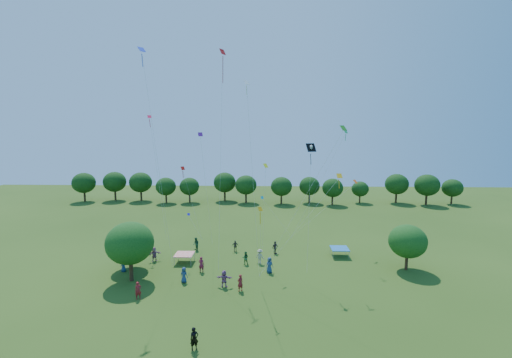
# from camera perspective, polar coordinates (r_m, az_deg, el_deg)

# --- Properties ---
(near_tree_west) EXTENTS (4.99, 4.99, 6.42)m
(near_tree_west) POSITION_cam_1_polar(r_m,az_deg,el_deg) (39.15, -20.29, -10.00)
(near_tree_west) COLOR #422B19
(near_tree_west) RESTS_ON ground
(near_tree_north) EXTENTS (4.00, 4.00, 5.29)m
(near_tree_north) POSITION_cam_1_polar(r_m,az_deg,el_deg) (42.93, -20.25, -9.38)
(near_tree_north) COLOR #422B19
(near_tree_north) RESTS_ON ground
(near_tree_east) EXTENTS (4.24, 4.24, 5.31)m
(near_tree_east) POSITION_cam_1_polar(r_m,az_deg,el_deg) (43.51, 23.96, -9.46)
(near_tree_east) COLOR #422B19
(near_tree_east) RESTS_ON ground
(treeline) EXTENTS (88.01, 8.77, 6.77)m
(treeline) POSITION_cam_1_polar(r_m,az_deg,el_deg) (77.42, -0.20, -0.97)
(treeline) COLOR #422B19
(treeline) RESTS_ON ground
(tent_red_stripe) EXTENTS (2.20, 2.20, 1.10)m
(tent_red_stripe) POSITION_cam_1_polar(r_m,az_deg,el_deg) (43.59, -11.86, -12.19)
(tent_red_stripe) COLOR red
(tent_red_stripe) RESTS_ON ground
(tent_blue) EXTENTS (2.20, 2.20, 1.10)m
(tent_blue) POSITION_cam_1_polar(r_m,az_deg,el_deg) (45.99, 13.75, -11.18)
(tent_blue) COLOR #1C69B6
(tent_blue) RESTS_ON ground
(man_in_black) EXTENTS (0.76, 0.67, 1.71)m
(man_in_black) POSITION_cam_1_polar(r_m,az_deg,el_deg) (27.85, -10.25, -24.73)
(man_in_black) COLOR black
(man_in_black) RESTS_ON ground
(crowd_person_0) EXTENTS (0.90, 0.65, 1.65)m
(crowd_person_0) POSITION_cam_1_polar(r_m,az_deg,el_deg) (38.33, -11.92, -15.38)
(crowd_person_0) COLOR navy
(crowd_person_0) RESTS_ON ground
(crowd_person_1) EXTENTS (0.75, 0.71, 1.70)m
(crowd_person_1) POSITION_cam_1_polar(r_m,az_deg,el_deg) (36.03, -19.04, -17.16)
(crowd_person_1) COLOR maroon
(crowd_person_1) RESTS_ON ground
(crowd_person_2) EXTENTS (0.79, 0.43, 1.59)m
(crowd_person_2) POSITION_cam_1_polar(r_m,az_deg,el_deg) (42.27, -1.78, -13.01)
(crowd_person_2) COLOR #2A622F
(crowd_person_2) RESTS_ON ground
(crowd_person_3) EXTENTS (1.26, 1.05, 1.78)m
(crowd_person_3) POSITION_cam_1_polar(r_m,az_deg,el_deg) (42.50, 0.67, -12.76)
(crowd_person_3) COLOR #A59E84
(crowd_person_3) RESTS_ON ground
(crowd_person_4) EXTENTS (0.97, 0.58, 1.54)m
(crowd_person_4) POSITION_cam_1_polar(r_m,az_deg,el_deg) (46.55, -3.50, -11.08)
(crowd_person_4) COLOR #423E35
(crowd_person_4) RESTS_ON ground
(crowd_person_5) EXTENTS (1.70, 0.73, 1.77)m
(crowd_person_5) POSITION_cam_1_polar(r_m,az_deg,el_deg) (36.70, -5.34, -16.21)
(crowd_person_5) COLOR #93568A
(crowd_person_5) RESTS_ON ground
(crowd_person_6) EXTENTS (1.00, 0.87, 1.79)m
(crowd_person_6) POSITION_cam_1_polar(r_m,az_deg,el_deg) (39.90, 2.26, -14.15)
(crowd_person_6) COLOR navy
(crowd_person_6) RESTS_ON ground
(crowd_person_7) EXTENTS (0.77, 0.73, 1.74)m
(crowd_person_7) POSITION_cam_1_polar(r_m,az_deg,el_deg) (35.76, -2.66, -16.89)
(crowd_person_7) COLOR maroon
(crowd_person_7) RESTS_ON ground
(crowd_person_8) EXTENTS (0.92, 0.99, 1.78)m
(crowd_person_8) POSITION_cam_1_polar(r_m,az_deg,el_deg) (47.48, -9.96, -10.65)
(crowd_person_8) COLOR #204C31
(crowd_person_8) RESTS_ON ground
(crowd_person_9) EXTENTS (1.01, 1.29, 1.80)m
(crowd_person_9) POSITION_cam_1_polar(r_m,az_deg,el_deg) (48.46, -17.99, -10.53)
(crowd_person_9) COLOR beige
(crowd_person_9) RESTS_ON ground
(crowd_person_10) EXTENTS (1.04, 1.01, 1.70)m
(crowd_person_10) POSITION_cam_1_polar(r_m,az_deg,el_deg) (45.71, 3.19, -11.33)
(crowd_person_10) COLOR #403633
(crowd_person_10) RESTS_ON ground
(crowd_person_11) EXTENTS (1.67, 1.39, 1.74)m
(crowd_person_11) POSITION_cam_1_polar(r_m,az_deg,el_deg) (45.02, -16.58, -11.92)
(crowd_person_11) COLOR #8B5174
(crowd_person_11) RESTS_ON ground
(crowd_person_12) EXTENTS (0.89, 0.86, 1.63)m
(crowd_person_12) POSITION_cam_1_polar(r_m,az_deg,el_deg) (43.00, -21.25, -13.15)
(crowd_person_12) COLOR navy
(crowd_person_12) RESTS_ON ground
(crowd_person_13) EXTENTS (0.71, 0.50, 1.80)m
(crowd_person_13) POSITION_cam_1_polar(r_m,az_deg,el_deg) (40.56, -9.10, -13.87)
(crowd_person_13) COLOR maroon
(crowd_person_13) RESTS_ON ground
(pirate_kite) EXTENTS (1.17, 3.06, 13.32)m
(pirate_kite) POSITION_cam_1_polar(r_m,az_deg,el_deg) (37.16, 9.15, 4.66)
(pirate_kite) COLOR black
(red_high_kite) EXTENTS (0.76, 6.76, 24.02)m
(red_high_kite) POSITION_cam_1_polar(r_m,az_deg,el_deg) (40.31, -5.69, 14.70)
(red_high_kite) COLOR red
(small_kite_0) EXTENTS (2.05, 2.79, 10.27)m
(small_kite_0) POSITION_cam_1_polar(r_m,az_deg,el_deg) (44.31, -11.51, -0.61)
(small_kite_0) COLOR red
(small_kite_1) EXTENTS (9.02, 0.73, 8.25)m
(small_kite_1) POSITION_cam_1_polar(r_m,az_deg,el_deg) (47.38, 14.42, -2.05)
(small_kite_1) COLOR #F9560D
(small_kite_2) EXTENTS (8.63, 2.53, 10.27)m
(small_kite_2) POSITION_cam_1_polar(r_m,az_deg,el_deg) (36.06, 11.51, -2.49)
(small_kite_2) COLOR #F2AC15
(small_kite_3) EXTENTS (7.02, 1.85, 14.87)m
(small_kite_3) POSITION_cam_1_polar(r_m,az_deg,el_deg) (45.29, 12.83, 3.82)
(small_kite_3) COLOR green
(small_kite_4) EXTENTS (3.00, 0.92, 23.11)m
(small_kite_4) POSITION_cam_1_polar(r_m,az_deg,el_deg) (37.88, -17.54, 13.19)
(small_kite_4) COLOR blue
(small_kite_5) EXTENTS (0.87, 3.78, 14.50)m
(small_kite_5) POSITION_cam_1_polar(r_m,az_deg,el_deg) (41.49, -8.76, 2.71)
(small_kite_5) COLOR #6D1686
(small_kite_6) EXTENTS (1.50, 0.75, 19.30)m
(small_kite_6) POSITION_cam_1_polar(r_m,az_deg,el_deg) (32.81, -0.99, 7.03)
(small_kite_6) COLOR white
(small_kite_7) EXTENTS (4.51, 2.11, 5.50)m
(small_kite_7) POSITION_cam_1_polar(r_m,az_deg,el_deg) (48.49, 2.06, -4.52)
(small_kite_7) COLOR #0D9DC3
(small_kite_8) EXTENTS (3.04, 3.24, 16.89)m
(small_kite_8) POSITION_cam_1_polar(r_m,az_deg,el_deg) (49.78, -16.76, 5.56)
(small_kite_8) COLOR #F40E3A
(small_kite_9) EXTENTS (0.49, 2.87, 7.83)m
(small_kite_9) POSITION_cam_1_polar(r_m,az_deg,el_deg) (31.61, 0.72, -7.44)
(small_kite_9) COLOR orange
(small_kite_10) EXTENTS (0.72, 1.35, 10.89)m
(small_kite_10) POSITION_cam_1_polar(r_m,az_deg,el_deg) (40.35, 1.53, -0.20)
(small_kite_10) COLOR #D4DE13
(small_kite_11) EXTENTS (7.81, 2.89, 15.10)m
(small_kite_11) POSITION_cam_1_polar(r_m,az_deg,el_deg) (31.62, 11.09, 2.40)
(small_kite_11) COLOR #217A16
(small_kite_12) EXTENTS (2.10, 0.43, 3.62)m
(small_kite_12) POSITION_cam_1_polar(r_m,az_deg,el_deg) (47.53, -10.77, -6.56)
(small_kite_12) COLOR #1513C0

